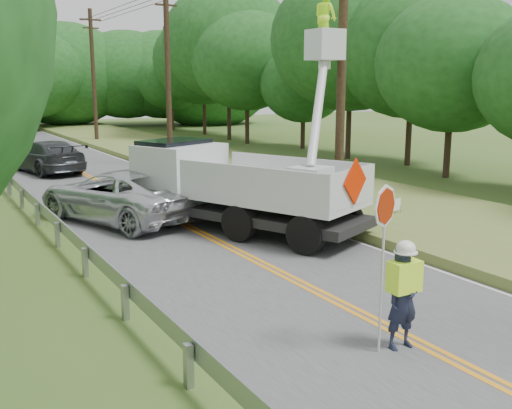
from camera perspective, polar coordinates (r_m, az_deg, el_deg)
ground at (r=10.74m, az=16.89°, el=-13.54°), size 140.00×140.00×0.00m
road at (r=22.19m, az=-10.50°, el=-0.17°), size 7.20×96.00×0.03m
guardrail at (r=21.98m, az=-21.26°, el=0.56°), size 0.18×48.00×0.77m
utility_poles at (r=26.53m, az=-2.79°, el=13.34°), size 1.60×43.30×10.00m
tall_grass_verge at (r=25.41m, az=4.70°, el=1.80°), size 7.00×96.00×0.30m
treeline_right at (r=40.42m, az=3.96°, el=14.37°), size 11.11×54.47×12.40m
treeline_horizon at (r=63.44m, az=-22.24°, el=11.73°), size 56.58×15.64×11.99m
flagger at (r=10.31m, az=14.12°, el=-8.16°), size 1.11×0.44×2.89m
bucket_truck at (r=18.59m, az=-2.98°, el=2.87°), size 6.10×8.00×7.36m
suv_silver at (r=19.91m, az=-13.21°, el=0.89°), size 4.83×6.72×1.70m
suv_darkgrey at (r=31.96m, az=-19.73°, el=4.42°), size 3.37×5.98×1.64m
stop_sign_permanent at (r=24.49m, az=-23.26°, el=3.89°), size 0.45×0.29×2.40m
yard_sign at (r=19.79m, az=13.49°, el=-0.10°), size 0.53×0.18×0.78m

